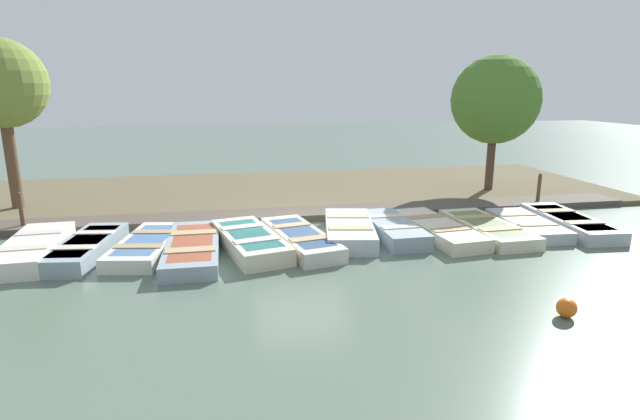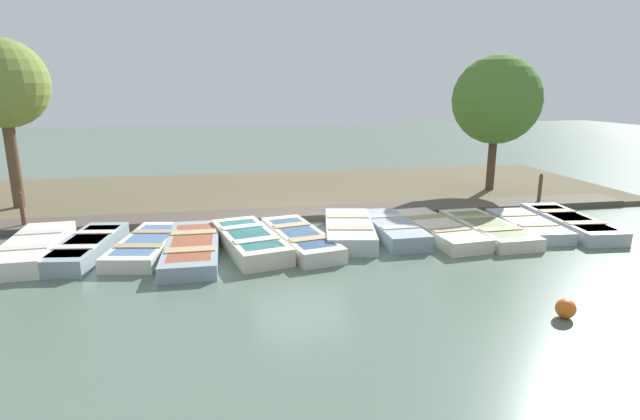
{
  "view_description": "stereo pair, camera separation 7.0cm",
  "coord_description": "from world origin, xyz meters",
  "px_view_note": "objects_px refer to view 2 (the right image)",
  "views": [
    {
      "loc": [
        12.63,
        -1.96,
        3.76
      ],
      "look_at": [
        0.23,
        0.46,
        0.65
      ],
      "focal_mm": 28.0,
      "sensor_mm": 36.0,
      "label": 1
    },
    {
      "loc": [
        12.64,
        -1.89,
        3.76
      ],
      "look_at": [
        0.23,
        0.46,
        0.65
      ],
      "focal_mm": 28.0,
      "sensor_mm": 36.0,
      "label": 2
    }
  ],
  "objects_px": {
    "mooring_post_near": "(22,212)",
    "rowboat_3": "(193,247)",
    "rowboat_5": "(300,238)",
    "rowboat_2": "(148,245)",
    "rowboat_8": "(437,229)",
    "rowboat_4": "(249,241)",
    "rowboat_9": "(487,228)",
    "rowboat_7": "(392,228)",
    "mooring_post_far": "(540,190)",
    "rowboat_6": "(349,230)",
    "rowboat_10": "(527,225)",
    "buoy": "(566,308)",
    "park_tree_left": "(497,100)",
    "rowboat_0": "(34,248)",
    "park_tree_far_left": "(2,85)",
    "rowboat_11": "(570,222)",
    "rowboat_1": "(86,247)"
  },
  "relations": [
    {
      "from": "mooring_post_near",
      "to": "rowboat_3",
      "type": "bearing_deg",
      "value": 58.64
    },
    {
      "from": "rowboat_5",
      "to": "mooring_post_near",
      "type": "relative_size",
      "value": 3.13
    },
    {
      "from": "rowboat_5",
      "to": "mooring_post_near",
      "type": "xyz_separation_m",
      "value": [
        -2.57,
        -7.07,
        0.37
      ]
    },
    {
      "from": "rowboat_2",
      "to": "rowboat_8",
      "type": "bearing_deg",
      "value": 100.14
    },
    {
      "from": "rowboat_4",
      "to": "rowboat_9",
      "type": "bearing_deg",
      "value": 77.5
    },
    {
      "from": "rowboat_7",
      "to": "mooring_post_far",
      "type": "distance_m",
      "value": 6.12
    },
    {
      "from": "rowboat_7",
      "to": "rowboat_6",
      "type": "bearing_deg",
      "value": -92.8
    },
    {
      "from": "rowboat_6",
      "to": "rowboat_9",
      "type": "height_order",
      "value": "rowboat_6"
    },
    {
      "from": "rowboat_10",
      "to": "mooring_post_near",
      "type": "bearing_deg",
      "value": -96.0
    },
    {
      "from": "rowboat_4",
      "to": "buoy",
      "type": "bearing_deg",
      "value": 33.89
    },
    {
      "from": "rowboat_7",
      "to": "park_tree_left",
      "type": "distance_m",
      "value": 7.52
    },
    {
      "from": "rowboat_0",
      "to": "rowboat_5",
      "type": "distance_m",
      "value": 6.09
    },
    {
      "from": "park_tree_far_left",
      "to": "park_tree_left",
      "type": "relative_size",
      "value": 1.06
    },
    {
      "from": "rowboat_6",
      "to": "rowboat_3",
      "type": "bearing_deg",
      "value": -70.69
    },
    {
      "from": "rowboat_8",
      "to": "rowboat_9",
      "type": "height_order",
      "value": "rowboat_8"
    },
    {
      "from": "rowboat_5",
      "to": "rowboat_10",
      "type": "bearing_deg",
      "value": 79.88
    },
    {
      "from": "rowboat_8",
      "to": "rowboat_0",
      "type": "bearing_deg",
      "value": -96.33
    },
    {
      "from": "rowboat_6",
      "to": "rowboat_7",
      "type": "relative_size",
      "value": 1.09
    },
    {
      "from": "rowboat_0",
      "to": "rowboat_8",
      "type": "distance_m",
      "value": 9.72
    },
    {
      "from": "rowboat_3",
      "to": "rowboat_11",
      "type": "xyz_separation_m",
      "value": [
        -0.31,
        10.0,
        0.0
      ]
    },
    {
      "from": "rowboat_1",
      "to": "buoy",
      "type": "distance_m",
      "value": 10.02
    },
    {
      "from": "mooring_post_near",
      "to": "buoy",
      "type": "distance_m",
      "value": 13.08
    },
    {
      "from": "rowboat_5",
      "to": "rowboat_6",
      "type": "height_order",
      "value": "rowboat_6"
    },
    {
      "from": "rowboat_7",
      "to": "park_tree_left",
      "type": "relative_size",
      "value": 0.6
    },
    {
      "from": "rowboat_11",
      "to": "rowboat_7",
      "type": "bearing_deg",
      "value": -87.9
    },
    {
      "from": "mooring_post_far",
      "to": "buoy",
      "type": "height_order",
      "value": "mooring_post_far"
    },
    {
      "from": "rowboat_10",
      "to": "rowboat_9",
      "type": "bearing_deg",
      "value": -80.32
    },
    {
      "from": "rowboat_2",
      "to": "rowboat_10",
      "type": "height_order",
      "value": "rowboat_2"
    },
    {
      "from": "rowboat_2",
      "to": "rowboat_10",
      "type": "bearing_deg",
      "value": 99.97
    },
    {
      "from": "mooring_post_near",
      "to": "rowboat_1",
      "type": "bearing_deg",
      "value": 42.23
    },
    {
      "from": "rowboat_2",
      "to": "rowboat_5",
      "type": "bearing_deg",
      "value": 96.94
    },
    {
      "from": "mooring_post_far",
      "to": "park_tree_left",
      "type": "relative_size",
      "value": 0.23
    },
    {
      "from": "mooring_post_far",
      "to": "rowboat_6",
      "type": "bearing_deg",
      "value": -72.32
    },
    {
      "from": "rowboat_2",
      "to": "buoy",
      "type": "height_order",
      "value": "rowboat_2"
    },
    {
      "from": "rowboat_3",
      "to": "buoy",
      "type": "height_order",
      "value": "rowboat_3"
    },
    {
      "from": "mooring_post_near",
      "to": "park_tree_left",
      "type": "relative_size",
      "value": 0.23
    },
    {
      "from": "rowboat_7",
      "to": "buoy",
      "type": "bearing_deg",
      "value": 13.96
    },
    {
      "from": "rowboat_3",
      "to": "mooring_post_near",
      "type": "bearing_deg",
      "value": -121.06
    },
    {
      "from": "rowboat_5",
      "to": "rowboat_8",
      "type": "bearing_deg",
      "value": 81.46
    },
    {
      "from": "rowboat_1",
      "to": "rowboat_7",
      "type": "relative_size",
      "value": 1.07
    },
    {
      "from": "rowboat_9",
      "to": "mooring_post_far",
      "type": "bearing_deg",
      "value": 126.63
    },
    {
      "from": "rowboat_6",
      "to": "rowboat_11",
      "type": "relative_size",
      "value": 0.92
    },
    {
      "from": "rowboat_5",
      "to": "buoy",
      "type": "relative_size",
      "value": 10.33
    },
    {
      "from": "rowboat_9",
      "to": "park_tree_left",
      "type": "xyz_separation_m",
      "value": [
        -4.78,
        2.71,
        3.16
      ]
    },
    {
      "from": "rowboat_6",
      "to": "park_tree_left",
      "type": "xyz_separation_m",
      "value": [
        -4.41,
        6.34,
        3.11
      ]
    },
    {
      "from": "rowboat_10",
      "to": "rowboat_1",
      "type": "bearing_deg",
      "value": -86.04
    },
    {
      "from": "rowboat_8",
      "to": "buoy",
      "type": "height_order",
      "value": "rowboat_8"
    },
    {
      "from": "park_tree_left",
      "to": "mooring_post_far",
      "type": "bearing_deg",
      "value": 12.4
    },
    {
      "from": "rowboat_2",
      "to": "rowboat_1",
      "type": "bearing_deg",
      "value": -79.88
    },
    {
      "from": "rowboat_1",
      "to": "rowboat_6",
      "type": "height_order",
      "value": "rowboat_6"
    }
  ]
}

